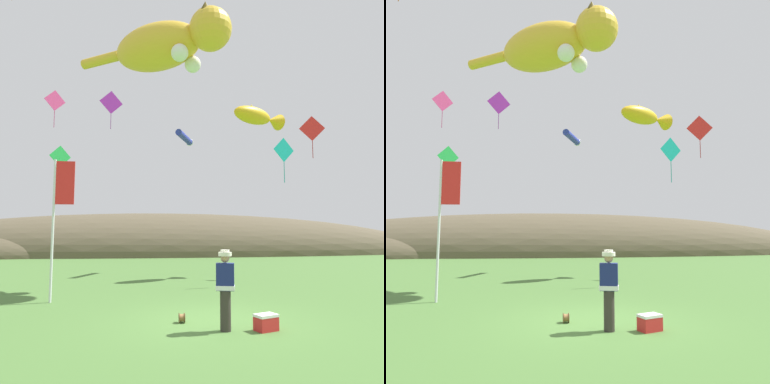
# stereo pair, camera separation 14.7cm
# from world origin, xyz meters

# --- Properties ---
(ground_plane) EXTENTS (120.00, 120.00, 0.00)m
(ground_plane) POSITION_xyz_m (0.00, 0.00, 0.00)
(ground_plane) COLOR #477033
(distant_hill_ridge) EXTENTS (58.59, 12.45, 8.17)m
(distant_hill_ridge) POSITION_xyz_m (-1.83, 28.72, 0.00)
(distant_hill_ridge) COLOR brown
(distant_hill_ridge) RESTS_ON ground
(festival_attendant) EXTENTS (0.47, 0.36, 1.77)m
(festival_attendant) POSITION_xyz_m (0.12, -0.87, 0.95)
(festival_attendant) COLOR #332D28
(festival_attendant) RESTS_ON ground
(kite_spool) EXTENTS (0.14, 0.23, 0.23)m
(kite_spool) POSITION_xyz_m (-0.76, 0.01, 0.12)
(kite_spool) COLOR olive
(kite_spool) RESTS_ON ground
(picnic_cooler) EXTENTS (0.57, 0.48, 0.36)m
(picnic_cooler) POSITION_xyz_m (1.01, -0.96, 0.18)
(picnic_cooler) COLOR red
(picnic_cooler) RESTS_ON ground
(festival_banner_pole) EXTENTS (0.66, 0.08, 4.51)m
(festival_banner_pole) POSITION_xyz_m (-4.41, 3.11, 2.95)
(festival_banner_pole) COLOR silver
(festival_banner_pole) RESTS_ON ground
(kite_giant_cat) EXTENTS (6.61, 4.86, 2.32)m
(kite_giant_cat) POSITION_xyz_m (-0.76, 6.14, 10.22)
(kite_giant_cat) COLOR gold
(kite_fish_windsock) EXTENTS (3.30, 2.43, 1.01)m
(kite_fish_windsock) POSITION_xyz_m (4.09, 9.06, 8.15)
(kite_fish_windsock) COLOR gold
(kite_tube_streamer) EXTENTS (1.25, 2.35, 0.44)m
(kite_tube_streamer) POSITION_xyz_m (0.54, 11.45, 7.53)
(kite_tube_streamer) COLOR #2633A5
(kite_diamond_pink) EXTENTS (0.97, 0.61, 2.03)m
(kite_diamond_pink) POSITION_xyz_m (-6.46, 10.71, 9.10)
(kite_diamond_pink) COLOR #E53F8C
(kite_diamond_teal) EXTENTS (1.04, 0.33, 1.98)m
(kite_diamond_teal) POSITION_xyz_m (4.31, 6.11, 5.72)
(kite_diamond_teal) COLOR #19BFBF
(kite_diamond_violet) EXTENTS (1.31, 0.51, 2.29)m
(kite_diamond_violet) POSITION_xyz_m (-3.69, 12.46, 9.74)
(kite_diamond_violet) COLOR purple
(kite_diamond_green) EXTENTS (1.06, 0.69, 2.15)m
(kite_diamond_green) POSITION_xyz_m (-6.46, 12.45, 6.45)
(kite_diamond_green) COLOR green
(kite_diamond_red) EXTENTS (1.29, 0.30, 2.22)m
(kite_diamond_red) POSITION_xyz_m (6.84, 8.61, 7.48)
(kite_diamond_red) COLOR red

